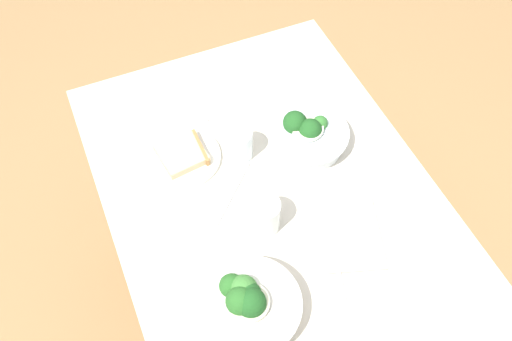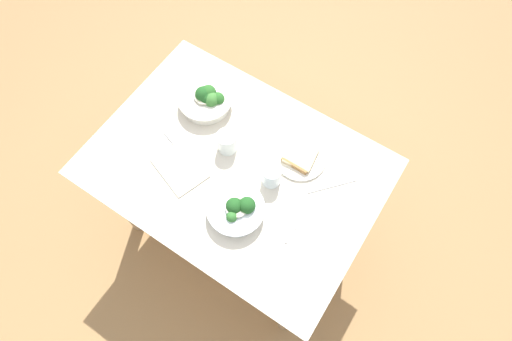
{
  "view_description": "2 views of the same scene",
  "coord_description": "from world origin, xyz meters",
  "px_view_note": "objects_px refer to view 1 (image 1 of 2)",
  "views": [
    {
      "loc": [
        -0.7,
        0.34,
        1.95
      ],
      "look_at": [
        0.06,
        0.02,
        0.79
      ],
      "focal_mm": 39.13,
      "sensor_mm": 36.0,
      "label": 1
    },
    {
      "loc": [
        0.47,
        -0.57,
        2.26
      ],
      "look_at": [
        0.09,
        0.01,
        0.79
      ],
      "focal_mm": 29.56,
      "sensor_mm": 36.0,
      "label": 2
    }
  ],
  "objects_px": {
    "broccoli_bowl_near": "(307,134)",
    "bread_side_plate": "(182,156)",
    "water_glass_side": "(239,144)",
    "napkin_folded_upper": "(349,233)",
    "water_glass_center": "(264,215)",
    "fork_by_near_bowl": "(258,95)",
    "broccoli_bowl_far": "(248,304)",
    "fork_by_far_bowl": "(340,279)",
    "table_knife_left": "(233,192)",
    "table_knife_right": "(176,112)"
  },
  "relations": [
    {
      "from": "broccoli_bowl_far",
      "to": "broccoli_bowl_near",
      "type": "xyz_separation_m",
      "value": [
        0.38,
        -0.33,
        -0.01
      ]
    },
    {
      "from": "table_knife_left",
      "to": "table_knife_right",
      "type": "height_order",
      "value": "same"
    },
    {
      "from": "broccoli_bowl_near",
      "to": "water_glass_center",
      "type": "xyz_separation_m",
      "value": [
        -0.19,
        0.21,
        0.01
      ]
    },
    {
      "from": "fork_by_near_bowl",
      "to": "water_glass_side",
      "type": "bearing_deg",
      "value": 52.4
    },
    {
      "from": "broccoli_bowl_near",
      "to": "bread_side_plate",
      "type": "distance_m",
      "value": 0.34
    },
    {
      "from": "table_knife_left",
      "to": "napkin_folded_upper",
      "type": "bearing_deg",
      "value": -89.91
    },
    {
      "from": "broccoli_bowl_near",
      "to": "water_glass_side",
      "type": "height_order",
      "value": "broccoli_bowl_near"
    },
    {
      "from": "table_knife_right",
      "to": "napkin_folded_upper",
      "type": "distance_m",
      "value": 0.6
    },
    {
      "from": "water_glass_center",
      "to": "fork_by_near_bowl",
      "type": "bearing_deg",
      "value": -21.51
    },
    {
      "from": "water_glass_side",
      "to": "fork_by_far_bowl",
      "type": "xyz_separation_m",
      "value": [
        -0.43,
        -0.08,
        -0.04
      ]
    },
    {
      "from": "broccoli_bowl_near",
      "to": "fork_by_far_bowl",
      "type": "xyz_separation_m",
      "value": [
        -0.39,
        0.11,
        -0.03
      ]
    },
    {
      "from": "table_knife_left",
      "to": "water_glass_side",
      "type": "bearing_deg",
      "value": 16.17
    },
    {
      "from": "broccoli_bowl_near",
      "to": "fork_by_far_bowl",
      "type": "distance_m",
      "value": 0.41
    },
    {
      "from": "broccoli_bowl_far",
      "to": "table_knife_right",
      "type": "bearing_deg",
      "value": -3.56
    },
    {
      "from": "fork_by_near_bowl",
      "to": "table_knife_left",
      "type": "relative_size",
      "value": 0.44
    },
    {
      "from": "broccoli_bowl_far",
      "to": "table_knife_left",
      "type": "relative_size",
      "value": 1.08
    },
    {
      "from": "broccoli_bowl_near",
      "to": "table_knife_left",
      "type": "bearing_deg",
      "value": 106.45
    },
    {
      "from": "broccoli_bowl_near",
      "to": "water_glass_center",
      "type": "height_order",
      "value": "broccoli_bowl_near"
    },
    {
      "from": "water_glass_side",
      "to": "table_knife_right",
      "type": "distance_m",
      "value": 0.24
    },
    {
      "from": "fork_by_far_bowl",
      "to": "fork_by_near_bowl",
      "type": "distance_m",
      "value": 0.61
    },
    {
      "from": "broccoli_bowl_far",
      "to": "table_knife_right",
      "type": "relative_size",
      "value": 1.15
    },
    {
      "from": "fork_by_near_bowl",
      "to": "napkin_folded_upper",
      "type": "relative_size",
      "value": 0.45
    },
    {
      "from": "water_glass_side",
      "to": "water_glass_center",
      "type": "bearing_deg",
      "value": 173.12
    },
    {
      "from": "broccoli_bowl_far",
      "to": "bread_side_plate",
      "type": "height_order",
      "value": "broccoli_bowl_far"
    },
    {
      "from": "bread_side_plate",
      "to": "water_glass_center",
      "type": "xyz_separation_m",
      "value": [
        -0.27,
        -0.12,
        0.03
      ]
    },
    {
      "from": "bread_side_plate",
      "to": "water_glass_center",
      "type": "relative_size",
      "value": 2.19
    },
    {
      "from": "bread_side_plate",
      "to": "table_knife_left",
      "type": "xyz_separation_m",
      "value": [
        -0.15,
        -0.08,
        -0.01
      ]
    },
    {
      "from": "bread_side_plate",
      "to": "fork_by_near_bowl",
      "type": "bearing_deg",
      "value": -64.47
    },
    {
      "from": "water_glass_side",
      "to": "table_knife_left",
      "type": "relative_size",
      "value": 0.43
    },
    {
      "from": "bread_side_plate",
      "to": "fork_by_far_bowl",
      "type": "xyz_separation_m",
      "value": [
        -0.48,
        -0.22,
        -0.01
      ]
    },
    {
      "from": "broccoli_bowl_far",
      "to": "napkin_folded_upper",
      "type": "relative_size",
      "value": 1.11
    },
    {
      "from": "broccoli_bowl_far",
      "to": "napkin_folded_upper",
      "type": "distance_m",
      "value": 0.32
    },
    {
      "from": "fork_by_far_bowl",
      "to": "table_knife_right",
      "type": "bearing_deg",
      "value": 33.9
    },
    {
      "from": "broccoli_bowl_near",
      "to": "napkin_folded_upper",
      "type": "relative_size",
      "value": 1.05
    },
    {
      "from": "broccoli_bowl_far",
      "to": "table_knife_right",
      "type": "xyz_separation_m",
      "value": [
        0.63,
        -0.04,
        -0.04
      ]
    },
    {
      "from": "water_glass_center",
      "to": "table_knife_right",
      "type": "xyz_separation_m",
      "value": [
        0.44,
        0.08,
        -0.05
      ]
    },
    {
      "from": "fork_by_near_bowl",
      "to": "water_glass_center",
      "type": "bearing_deg",
      "value": 67.48
    },
    {
      "from": "water_glass_side",
      "to": "table_knife_right",
      "type": "xyz_separation_m",
      "value": [
        0.21,
        0.11,
        -0.04
      ]
    },
    {
      "from": "water_glass_side",
      "to": "fork_by_near_bowl",
      "type": "distance_m",
      "value": 0.23
    },
    {
      "from": "bread_side_plate",
      "to": "fork_by_near_bowl",
      "type": "xyz_separation_m",
      "value": [
        0.13,
        -0.28,
        -0.01
      ]
    },
    {
      "from": "bread_side_plate",
      "to": "water_glass_center",
      "type": "distance_m",
      "value": 0.3
    },
    {
      "from": "fork_by_far_bowl",
      "to": "napkin_folded_upper",
      "type": "distance_m",
      "value": 0.13
    },
    {
      "from": "water_glass_side",
      "to": "table_knife_left",
      "type": "bearing_deg",
      "value": 150.43
    },
    {
      "from": "broccoli_bowl_near",
      "to": "fork_by_near_bowl",
      "type": "height_order",
      "value": "broccoli_bowl_near"
    },
    {
      "from": "water_glass_center",
      "to": "table_knife_left",
      "type": "xyz_separation_m",
      "value": [
        0.12,
        0.03,
        -0.05
      ]
    },
    {
      "from": "water_glass_side",
      "to": "napkin_folded_upper",
      "type": "height_order",
      "value": "water_glass_side"
    },
    {
      "from": "bread_side_plate",
      "to": "fork_by_far_bowl",
      "type": "bearing_deg",
      "value": -155.0
    },
    {
      "from": "water_glass_center",
      "to": "fork_by_far_bowl",
      "type": "relative_size",
      "value": 0.9
    },
    {
      "from": "bread_side_plate",
      "to": "table_knife_right",
      "type": "height_order",
      "value": "bread_side_plate"
    },
    {
      "from": "fork_by_far_bowl",
      "to": "broccoli_bowl_far",
      "type": "bearing_deg",
      "value": 103.99
    }
  ]
}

